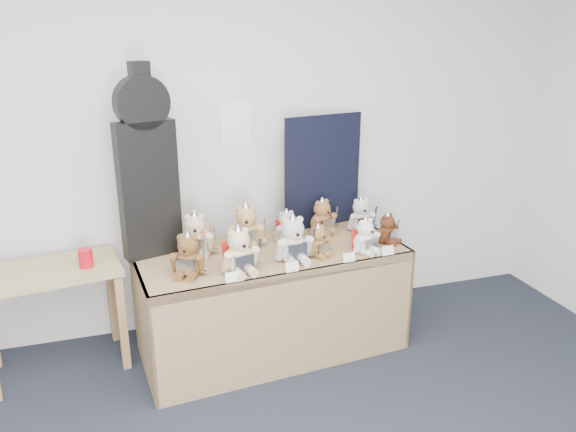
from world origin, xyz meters
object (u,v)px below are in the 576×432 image
object	(u,v)px
teddy_back_left	(196,237)
teddy_back_right	(322,218)
teddy_back_end	(361,216)
teddy_back_far_left	(204,241)
teddy_front_left	(239,253)
teddy_back_centre_left	(246,228)
teddy_front_centre	(293,241)
teddy_back_centre_right	(287,228)
side_table	(51,287)
red_cup	(86,258)
teddy_front_far_left	(188,257)
teddy_front_right	(319,242)
teddy_front_far_right	(365,237)
display_table	(276,277)
guitar_case	(147,165)
teddy_front_end	(388,230)

from	to	relation	value
teddy_back_left	teddy_back_right	bearing A→B (deg)	17.57
teddy_back_left	teddy_back_end	size ratio (longest dim) A/B	1.16
teddy_back_end	teddy_back_far_left	bearing A→B (deg)	-176.93
teddy_front_left	teddy_back_centre_left	world-z (taller)	teddy_back_centre_left
teddy_back_left	teddy_back_centre_left	bearing A→B (deg)	16.19
teddy_front_centre	teddy_back_far_left	size ratio (longest dim) A/B	1.48
teddy_back_centre_right	side_table	bearing A→B (deg)	173.49
teddy_front_centre	teddy_back_end	xyz separation A→B (m)	(0.63, 0.38, -0.02)
red_cup	teddy_front_centre	xyz separation A→B (m)	(1.23, -0.34, 0.10)
teddy_front_far_left	teddy_front_left	distance (m)	0.30
teddy_front_right	teddy_front_far_right	world-z (taller)	teddy_front_far_right
teddy_front_far_left	teddy_front_right	xyz separation A→B (m)	(0.83, 0.05, -0.02)
teddy_back_centre_right	display_table	bearing A→B (deg)	-127.49
teddy_back_left	teddy_back_centre_right	world-z (taller)	teddy_back_left
teddy_back_right	side_table	bearing A→B (deg)	160.03
teddy_front_right	teddy_back_far_left	xyz separation A→B (m)	(-0.69, 0.25, -0.00)
display_table	side_table	distance (m)	1.41
teddy_back_centre_right	guitar_case	bearing A→B (deg)	173.07
red_cup	teddy_back_centre_right	xyz separation A→B (m)	(1.30, -0.01, 0.06)
teddy_back_left	teddy_back_end	distance (m)	1.20
teddy_front_far_left	teddy_back_centre_left	bearing A→B (deg)	62.88
side_table	teddy_front_left	size ratio (longest dim) A/B	2.83
teddy_front_far_left	side_table	bearing A→B (deg)	179.13
teddy_back_centre_right	teddy_back_right	xyz separation A→B (m)	(0.29, 0.08, 0.01)
teddy_back_centre_left	teddy_back_centre_right	bearing A→B (deg)	14.61
teddy_back_right	teddy_front_far_left	bearing A→B (deg)	-177.82
red_cup	teddy_front_left	distance (m)	0.97
teddy_back_centre_right	teddy_front_centre	bearing A→B (deg)	-105.17
red_cup	teddy_back_end	world-z (taller)	teddy_back_end
teddy_back_centre_left	teddy_front_centre	bearing A→B (deg)	-43.64
teddy_front_far_right	teddy_back_right	xyz separation A→B (m)	(-0.14, 0.41, 0.01)
teddy_front_centre	teddy_back_centre_left	distance (m)	0.39
display_table	teddy_back_centre_right	xyz separation A→B (m)	(0.14, 0.22, 0.25)
teddy_front_left	teddy_back_left	xyz separation A→B (m)	(-0.21, 0.34, 0.00)
display_table	teddy_front_end	world-z (taller)	teddy_front_end
display_table	teddy_front_end	distance (m)	0.82
teddy_front_left	teddy_back_left	size ratio (longest dim) A/B	1.00
display_table	teddy_back_centre_right	size ratio (longest dim) A/B	7.25
teddy_back_right	teddy_back_centre_right	bearing A→B (deg)	174.43
guitar_case	teddy_front_far_left	size ratio (longest dim) A/B	4.16
teddy_front_far_left	teddy_back_right	world-z (taller)	teddy_front_far_left
teddy_back_centre_left	side_table	bearing A→B (deg)	-171.37
display_table	teddy_back_end	xyz separation A→B (m)	(0.71, 0.26, 0.26)
teddy_front_right	teddy_front_end	bearing A→B (deg)	-15.51
teddy_front_far_left	teddy_front_left	bearing A→B (deg)	14.94
teddy_front_centre	teddy_front_right	xyz separation A→B (m)	(0.18, 0.03, -0.04)
teddy_front_right	teddy_front_far_right	distance (m)	0.31
side_table	teddy_front_centre	size ratio (longest dim) A/B	2.73
red_cup	teddy_front_end	world-z (taller)	teddy_front_end
teddy_front_right	teddy_back_centre_right	xyz separation A→B (m)	(-0.12, 0.30, 0.01)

